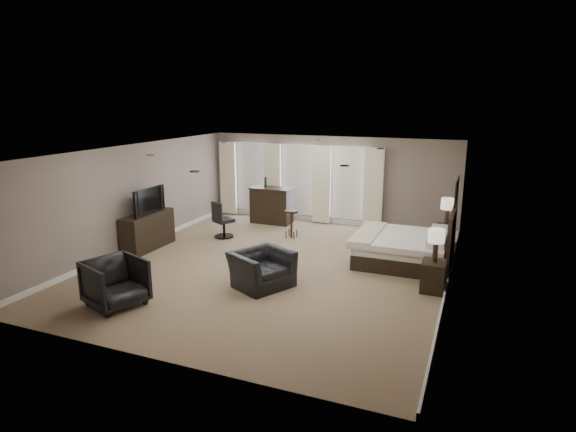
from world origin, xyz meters
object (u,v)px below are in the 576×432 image
at_px(bed, 401,235).
at_px(dresser, 148,231).
at_px(lamp_far, 447,212).
at_px(bar_stool_right, 291,224).
at_px(bar_counter, 272,205).
at_px(bar_stool_left, 265,211).
at_px(nightstand_near, 433,276).
at_px(desk_chair, 224,219).
at_px(lamp_near, 436,246).
at_px(tv, 146,210).
at_px(armchair_far, 115,281).
at_px(nightstand_far, 445,237).
at_px(armchair_near, 262,263).

xyz_separation_m(bed, dresser, (-6.03, -1.30, -0.21)).
bearing_deg(lamp_far, bar_stool_right, -172.35).
xyz_separation_m(bar_counter, bar_stool_left, (-0.24, 0.04, -0.21)).
height_order(bed, nightstand_near, bed).
xyz_separation_m(nightstand_near, bar_stool_right, (-3.93, 2.37, 0.08)).
bearing_deg(dresser, desk_chair, 51.06).
bearing_deg(desk_chair, lamp_near, -168.66).
distance_m(bed, lamp_far, 1.73).
relative_size(tv, bar_stool_right, 1.48).
height_order(tv, armchair_far, tv).
height_order(lamp_near, bar_stool_right, lamp_near).
distance_m(nightstand_far, armchair_near, 5.09).
bearing_deg(bar_counter, tv, -117.78).
bearing_deg(lamp_near, armchair_far, -151.46).
bearing_deg(armchair_near, desk_chair, 68.38).
bearing_deg(lamp_far, nightstand_near, -90.00).
bearing_deg(armchair_far, bar_stool_left, 20.55).
bearing_deg(armchair_far, bed, -25.19).
relative_size(nightstand_near, armchair_near, 0.54).
distance_m(dresser, bar_stool_right, 3.72).
relative_size(dresser, tv, 1.38).
bearing_deg(bar_counter, dresser, -117.78).
xyz_separation_m(dresser, bar_stool_left, (1.60, 3.54, -0.12)).
relative_size(nightstand_far, dresser, 0.39).
xyz_separation_m(bar_stool_right, desk_chair, (-1.71, -0.64, 0.12)).
distance_m(armchair_far, bar_stool_left, 6.57).
height_order(tv, armchair_near, tv).
xyz_separation_m(lamp_far, dresser, (-6.92, -2.75, -0.50)).
bearing_deg(armchair_far, nightstand_near, -41.18).
bearing_deg(bed, lamp_near, -58.46).
height_order(nightstand_near, armchair_near, armchair_near).
distance_m(armchair_near, bar_counter, 5.04).
relative_size(bar_counter, desk_chair, 1.25).
xyz_separation_m(nightstand_far, lamp_near, (0.00, -2.90, 0.63)).
bearing_deg(lamp_near, lamp_far, 90.00).
bearing_deg(bar_stool_left, dresser, -114.35).
xyz_separation_m(lamp_far, tv, (-6.92, -2.75, 0.03)).
height_order(nightstand_far, armchair_near, armchair_near).
xyz_separation_m(lamp_near, bar_counter, (-5.08, 3.65, -0.38)).
height_order(nightstand_far, dresser, dresser).
distance_m(bar_counter, desk_chair, 2.00).
relative_size(nightstand_far, desk_chair, 0.61).
bearing_deg(bar_stool_right, armchair_far, -104.48).
bearing_deg(bar_stool_right, bar_counter, 131.81).
xyz_separation_m(bed, armchair_far, (-4.40, -4.32, -0.18)).
bearing_deg(tv, lamp_far, -68.35).
height_order(nightstand_far, bar_stool_right, bar_stool_right).
bearing_deg(dresser, bar_stool_right, 36.58).
bearing_deg(armchair_near, bar_stool_left, 51.08).
relative_size(lamp_far, dresser, 0.44).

